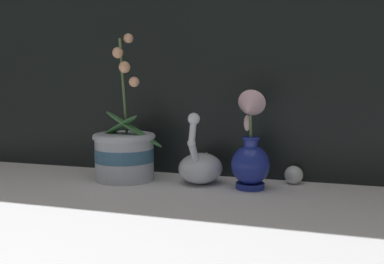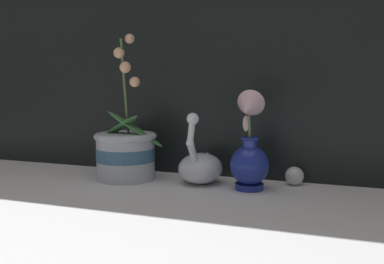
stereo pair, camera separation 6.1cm
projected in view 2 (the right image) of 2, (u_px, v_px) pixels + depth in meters
The scene contains 5 objects.
ground_plane at pixel (181, 193), 1.20m from camera, with size 2.80×2.80×0.00m, color white.
orchid_potted_plant at pixel (126, 151), 1.36m from camera, with size 0.24×0.19×0.44m.
swan_figurine at pixel (201, 166), 1.31m from camera, with size 0.13×0.19×0.21m.
blue_vase at pixel (249, 153), 1.22m from camera, with size 0.11×0.12×0.27m.
glass_sphere at pixel (294, 176), 1.28m from camera, with size 0.05×0.05×0.05m.
Camera 2 is at (0.44, -1.09, 0.29)m, focal length 42.00 mm.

